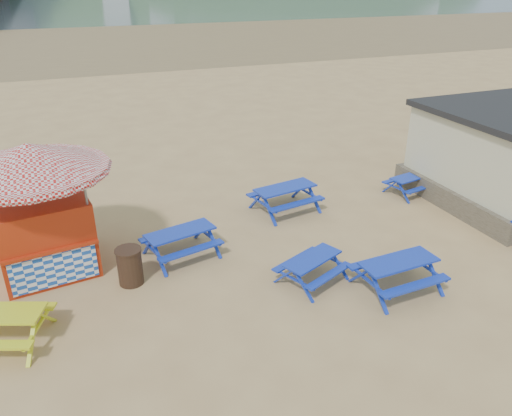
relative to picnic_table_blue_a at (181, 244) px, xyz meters
name	(u,v)px	position (x,y,z in m)	size (l,w,h in m)	color
ground	(267,265)	(2.04, -1.32, -0.40)	(400.00, 400.00, 0.00)	tan
wet_sand	(87,39)	(2.04, 53.68, -0.39)	(400.00, 400.00, 0.00)	olive
picnic_table_blue_a	(181,244)	(0.00, 0.00, 0.00)	(2.18, 1.90, 0.79)	#15189F
picnic_table_blue_b	(285,199)	(3.92, 1.61, 0.03)	(2.28, 1.96, 0.85)	#15189F
picnic_table_blue_c	(410,185)	(8.67, 1.24, -0.07)	(1.78, 1.54, 0.66)	#15189F
picnic_table_blue_d	(397,275)	(4.57, -3.56, 0.01)	(2.03, 1.67, 0.82)	#15189F
picnic_table_blue_e	(312,269)	(2.79, -2.46, -0.05)	(2.01, 1.85, 0.68)	#15189F
picnic_table_yellow	(0,328)	(-4.45, -2.11, 0.00)	(2.35, 2.14, 0.80)	gold
ice_cream_kiosk	(35,193)	(-3.43, 0.73, 1.80)	(4.38, 4.38, 3.48)	#A8270F
litter_bin	(130,266)	(-1.52, -0.82, 0.10)	(0.67, 0.67, 0.98)	#372118
headland_town	(252,12)	(92.04, 228.36, -10.30)	(264.00, 144.00, 108.00)	#2D4C1E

